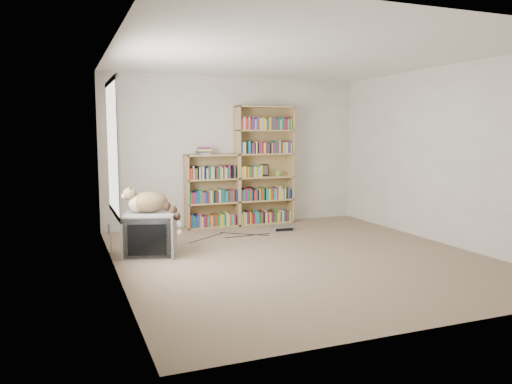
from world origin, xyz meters
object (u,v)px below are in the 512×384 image
object	(u,v)px
bookcase_tall	(264,169)
crt_tv	(150,234)
dvd_player	(281,228)
cat	(153,205)
bookcase_short	(212,194)

from	to	relation	value
bookcase_tall	crt_tv	bearing A→B (deg)	-144.57
dvd_player	cat	bearing A→B (deg)	-153.66
bookcase_short	dvd_player	world-z (taller)	bookcase_short
cat	bookcase_tall	size ratio (longest dim) A/B	0.35
bookcase_tall	bookcase_short	size ratio (longest dim) A/B	1.66
dvd_player	bookcase_short	bearing A→B (deg)	146.60
cat	dvd_player	xyz separation A→B (m)	(2.17, 0.85, -0.61)
dvd_player	bookcase_tall	bearing A→B (deg)	93.98
bookcase_tall	dvd_player	xyz separation A→B (m)	(-0.01, -0.74, -0.91)
crt_tv	bookcase_tall	size ratio (longest dim) A/B	0.38
cat	dvd_player	world-z (taller)	cat
cat	dvd_player	size ratio (longest dim) A/B	2.08
crt_tv	dvd_player	bearing A→B (deg)	37.55
crt_tv	bookcase_short	size ratio (longest dim) A/B	0.64
crt_tv	dvd_player	size ratio (longest dim) A/B	2.25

